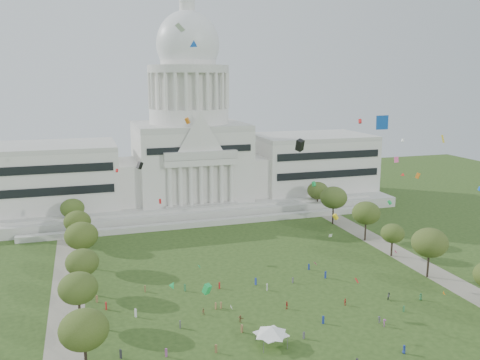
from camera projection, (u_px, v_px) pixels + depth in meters
name	position (u px, v px, depth m)	size (l,w,h in m)	color
ground	(304.00, 332.00, 107.23)	(400.00, 400.00, 0.00)	#2C4519
capitol	(190.00, 152.00, 208.96)	(160.00, 64.50, 91.30)	beige
path_left	(67.00, 302.00, 121.17)	(8.00, 160.00, 0.04)	gray
path_right	(411.00, 260.00, 149.38)	(8.00, 160.00, 0.04)	gray
row_tree_l_1	(84.00, 330.00, 89.72)	(8.86, 8.86, 12.59)	black
row_tree_l_2	(78.00, 288.00, 108.47)	(8.42, 8.42, 11.97)	black
row_tree_r_2	(430.00, 243.00, 134.58)	(9.55, 9.55, 13.58)	black
row_tree_l_3	(82.00, 262.00, 124.34)	(8.12, 8.12, 11.55)	black
row_tree_r_3	(393.00, 233.00, 151.10)	(7.01, 7.01, 9.98)	black
row_tree_l_4	(81.00, 236.00, 141.40)	(9.29, 9.29, 13.21)	black
row_tree_r_4	(366.00, 213.00, 165.31)	(9.19, 9.19, 13.06)	black
row_tree_l_5	(77.00, 222.00, 158.64)	(8.33, 8.33, 11.85)	black
row_tree_r_5	(334.00, 198.00, 183.64)	(9.82, 9.82, 13.96)	black
row_tree_l_6	(72.00, 208.00, 175.13)	(8.19, 8.19, 11.64)	black
row_tree_r_6	(318.00, 191.00, 201.42)	(8.42, 8.42, 11.97)	black
event_tent	(271.00, 330.00, 101.35)	(9.19, 9.19, 4.17)	#4C4C4C
person_0	(421.00, 297.00, 122.23)	(0.87, 0.56, 1.77)	#33723F
person_2	(389.00, 296.00, 122.41)	(0.90, 0.55, 1.85)	#4C4C51
person_3	(379.00, 320.00, 110.91)	(1.01, 0.52, 1.57)	#4C4C51
person_4	(287.00, 305.00, 117.64)	(1.08, 0.59, 1.84)	#B21E1E
person_5	(240.00, 318.00, 111.30)	(1.54, 0.61, 1.66)	olive
person_6	(404.00, 349.00, 98.58)	(0.88, 0.57, 1.80)	navy
person_8	(203.00, 311.00, 114.83)	(0.73, 0.45, 1.50)	olive
person_9	(385.00, 323.00, 109.21)	(1.14, 0.59, 1.76)	#994C8C
person_10	(345.00, 302.00, 119.46)	(1.00, 0.54, 1.70)	#B21E1E
distant_crowd	(216.00, 307.00, 116.57)	(67.40, 35.74, 1.93)	silver
kite_swarm	(287.00, 188.00, 110.60)	(89.89, 106.66, 61.44)	white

